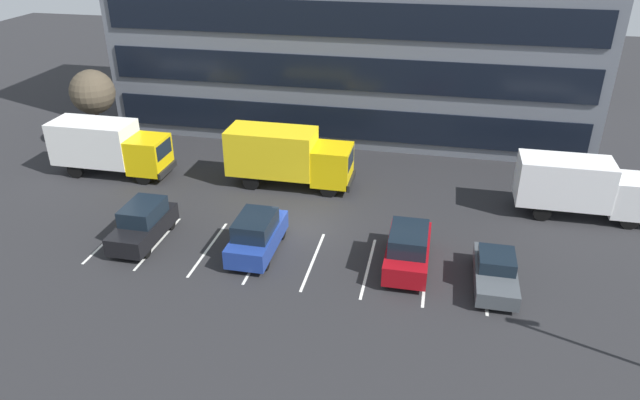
% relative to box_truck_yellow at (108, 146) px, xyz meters
% --- Properties ---
extents(ground_plane, '(120.00, 120.00, 0.00)m').
position_rel_box_truck_yellow_xyz_m(ground_plane, '(13.93, -4.45, -2.00)').
color(ground_plane, '#262628').
extents(office_building, '(35.21, 12.05, 18.00)m').
position_rel_box_truck_yellow_xyz_m(office_building, '(13.93, 13.50, 7.00)').
color(office_building, slate).
rests_on(office_building, ground_plane).
extents(lot_markings, '(19.74, 5.40, 0.01)m').
position_rel_box_truck_yellow_xyz_m(lot_markings, '(13.93, -7.57, -2.00)').
color(lot_markings, silver).
rests_on(lot_markings, ground_plane).
extents(box_truck_yellow, '(7.68, 2.54, 3.56)m').
position_rel_box_truck_yellow_xyz_m(box_truck_yellow, '(0.00, 0.00, 0.00)').
color(box_truck_yellow, yellow).
rests_on(box_truck_yellow, ground_plane).
extents(box_truck_yellow_all, '(7.88, 2.61, 3.65)m').
position_rel_box_truck_yellow_xyz_m(box_truck_yellow_all, '(11.83, 0.75, 0.05)').
color(box_truck_yellow_all, yellow).
rests_on(box_truck_yellow_all, ground_plane).
extents(box_truck_white, '(7.32, 2.42, 3.39)m').
position_rel_box_truck_yellow_xyz_m(box_truck_white, '(28.99, 0.25, -0.09)').
color(box_truck_white, white).
rests_on(box_truck_white, ground_plane).
extents(sedan_charcoal, '(1.87, 4.47, 1.60)m').
position_rel_box_truck_yellow_xyz_m(sedan_charcoal, '(24.11, -7.82, -1.25)').
color(sedan_charcoal, '#474C51').
rests_on(sedan_charcoal, ground_plane).
extents(suv_black, '(1.94, 4.57, 2.07)m').
position_rel_box_truck_yellow_xyz_m(suv_black, '(6.14, -7.44, -1.01)').
color(suv_black, black).
rests_on(suv_black, ground_plane).
extents(suv_maroon, '(2.04, 4.81, 2.17)m').
position_rel_box_truck_yellow_xyz_m(suv_maroon, '(19.98, -7.12, -0.95)').
color(suv_maroon, maroon).
rests_on(suv_maroon, ground_plane).
extents(suv_navy, '(2.00, 4.73, 2.14)m').
position_rel_box_truck_yellow_xyz_m(suv_navy, '(12.36, -7.33, -0.97)').
color(suv_navy, navy).
rests_on(suv_navy, ground_plane).
extents(bare_tree, '(3.10, 3.10, 5.81)m').
position_rel_box_truck_yellow_xyz_m(bare_tree, '(-3.07, 3.90, 2.24)').
color(bare_tree, '#473323').
rests_on(bare_tree, ground_plane).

